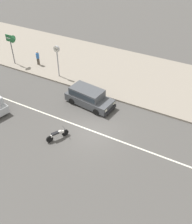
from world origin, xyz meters
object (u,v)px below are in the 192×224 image
arrow_signboard (13,40)px  pedestrian_by_shop (38,57)px  motorcycle_0 (58,134)px  street_clock (57,54)px  minivan_dark_grey_0 (88,96)px

arrow_signboard → pedestrian_by_shop: bearing=27.9°
pedestrian_by_shop → arrow_signboard: bearing=-152.1°
motorcycle_0 → street_clock: 9.46m
motorcycle_0 → arrow_signboard: 13.28m
minivan_dark_grey_0 → street_clock: 5.94m
minivan_dark_grey_0 → arrow_signboard: 11.01m
minivan_dark_grey_0 → arrow_signboard: (-10.50, 2.53, 2.11)m
motorcycle_0 → arrow_signboard: bearing=144.8°
motorcycle_0 → arrow_signboard: size_ratio=0.50×
motorcycle_0 → arrow_signboard: (-10.65, 7.52, 2.53)m
minivan_dark_grey_0 → pedestrian_by_shop: pedestrian_by_shop is taller
minivan_dark_grey_0 → motorcycle_0: bearing=-88.4°
street_clock → arrow_signboard: 5.49m
minivan_dark_grey_0 → street_clock: size_ratio=1.38×
minivan_dark_grey_0 → motorcycle_0: size_ratio=2.74×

